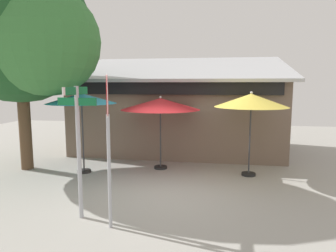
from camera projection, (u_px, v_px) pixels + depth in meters
The scene contains 8 objects.
ground_plane at pixel (164, 192), 8.39m from camera, with size 28.00×28.00×0.10m, color #9E9B93.
cafe_building at pixel (179, 113), 13.40m from camera, with size 8.87×5.11×4.15m.
street_sign_post at pixel (78, 138), 6.43m from camera, with size 0.88×0.94×2.84m.
stop_sign at pixel (108, 121), 5.92m from camera, with size 0.32×0.78×3.07m.
patio_umbrella_teal_left at pixel (81, 99), 9.72m from camera, with size 2.22×2.22×2.65m.
patio_umbrella_crimson_center at pixel (160, 104), 10.20m from camera, with size 2.65×2.65×2.47m.
patio_umbrella_mustard_right at pixel (251, 101), 9.39m from camera, with size 2.26×2.26×2.65m.
shade_tree at pixel (25, 33), 9.68m from camera, with size 5.23×4.66×6.91m.
Camera 1 is at (1.45, -7.93, 2.89)m, focal length 32.84 mm.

